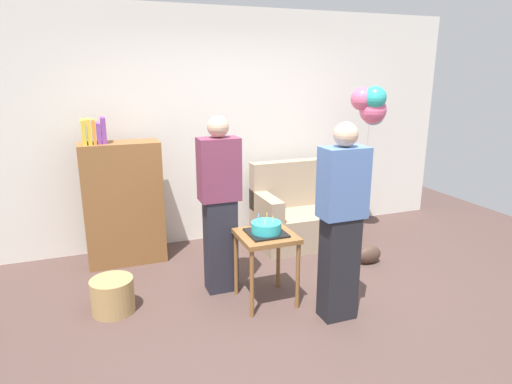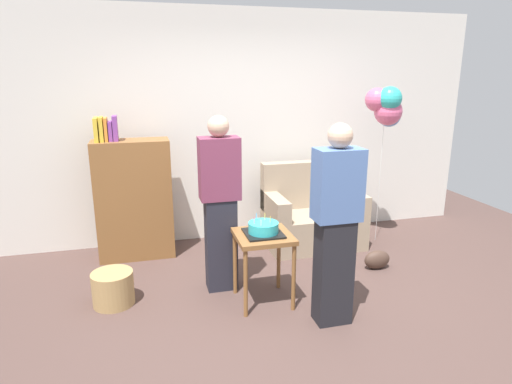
# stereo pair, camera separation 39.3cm
# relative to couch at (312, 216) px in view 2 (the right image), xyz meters

# --- Properties ---
(ground_plane) EXTENTS (8.00, 8.00, 0.00)m
(ground_plane) POSITION_rel_couch_xyz_m (-0.76, -1.49, -0.34)
(ground_plane) COLOR #4C3833
(wall_back) EXTENTS (6.00, 0.10, 2.70)m
(wall_back) POSITION_rel_couch_xyz_m (-0.76, 0.56, 1.01)
(wall_back) COLOR silver
(wall_back) RESTS_ON ground_plane
(couch) EXTENTS (1.10, 0.70, 0.96)m
(couch) POSITION_rel_couch_xyz_m (0.00, 0.00, 0.00)
(couch) COLOR gray
(couch) RESTS_ON ground_plane
(bookshelf) EXTENTS (0.80, 0.36, 1.56)m
(bookshelf) POSITION_rel_couch_xyz_m (-2.01, 0.15, 0.33)
(bookshelf) COLOR brown
(bookshelf) RESTS_ON ground_plane
(side_table) EXTENTS (0.48, 0.48, 0.64)m
(side_table) POSITION_rel_couch_xyz_m (-0.93, -1.18, 0.20)
(side_table) COLOR brown
(side_table) RESTS_ON ground_plane
(birthday_cake) EXTENTS (0.32, 0.32, 0.17)m
(birthday_cake) POSITION_rel_couch_xyz_m (-0.93, -1.18, 0.35)
(birthday_cake) COLOR black
(birthday_cake) RESTS_ON side_table
(person_blowing_candles) EXTENTS (0.36, 0.22, 1.63)m
(person_blowing_candles) POSITION_rel_couch_xyz_m (-1.24, -0.83, 0.49)
(person_blowing_candles) COLOR #23232D
(person_blowing_candles) RESTS_ON ground_plane
(person_holding_cake) EXTENTS (0.36, 0.22, 1.63)m
(person_holding_cake) POSITION_rel_couch_xyz_m (-0.47, -1.63, 0.49)
(person_holding_cake) COLOR black
(person_holding_cake) RESTS_ON ground_plane
(wicker_basket) EXTENTS (0.36, 0.36, 0.30)m
(wicker_basket) POSITION_rel_couch_xyz_m (-2.22, -0.90, -0.19)
(wicker_basket) COLOR #A88451
(wicker_basket) RESTS_ON ground_plane
(handbag) EXTENTS (0.28, 0.14, 0.20)m
(handbag) POSITION_rel_couch_xyz_m (0.41, -0.84, -0.24)
(handbag) COLOR #473328
(handbag) RESTS_ON ground_plane
(balloon_bunch) EXTENTS (0.45, 0.39, 1.84)m
(balloon_bunch) POSITION_rel_couch_xyz_m (0.81, -0.12, 1.27)
(balloon_bunch) COLOR silver
(balloon_bunch) RESTS_ON ground_plane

